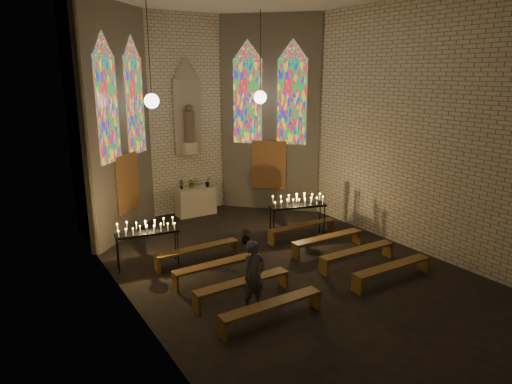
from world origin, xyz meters
TOP-DOWN VIEW (x-y plane):
  - floor at (0.00, 0.00)m, footprint 12.00×12.00m
  - room at (-0.00, 3.37)m, footprint 8.22×12.43m
  - altar at (0.00, 5.45)m, footprint 1.40×0.60m
  - flower_vase_left at (-0.49, 5.53)m, footprint 0.21×0.17m
  - flower_vase_center at (-0.09, 5.53)m, footprint 0.38×0.35m
  - flower_vase_right at (0.47, 5.37)m, footprint 0.24×0.21m
  - aisle_flower_pot at (0.07, 2.02)m, footprint 0.27×0.27m
  - votive_stand_left at (-3.00, 1.91)m, footprint 1.68×0.64m
  - votive_stand_right at (1.70, 1.60)m, footprint 1.83×0.88m
  - pew_left_0 at (-1.78, 1.44)m, footprint 2.36×0.36m
  - pew_right_0 at (1.78, 1.44)m, footprint 2.36×0.36m
  - pew_left_1 at (-1.78, 0.24)m, footprint 2.36×0.36m
  - pew_right_1 at (1.78, 0.24)m, footprint 2.36×0.36m
  - pew_left_2 at (-1.78, -0.96)m, footprint 2.36×0.36m
  - pew_right_2 at (1.78, -0.96)m, footprint 2.36×0.36m
  - pew_left_3 at (-1.78, -2.16)m, footprint 2.36×0.36m
  - pew_right_3 at (1.78, -2.16)m, footprint 2.36×0.36m
  - visitor at (-1.80, -1.50)m, footprint 0.62×0.44m

SIDE VIEW (x-z plane):
  - floor at x=0.00m, z-range 0.00..0.00m
  - aisle_flower_pot at x=0.07m, z-range 0.00..0.47m
  - pew_left_0 at x=-1.78m, z-range 0.14..0.59m
  - pew_right_0 at x=1.78m, z-range 0.14..0.59m
  - pew_left_1 at x=-1.78m, z-range 0.14..0.59m
  - pew_right_1 at x=1.78m, z-range 0.14..0.59m
  - pew_left_2 at x=-1.78m, z-range 0.14..0.59m
  - pew_right_2 at x=1.78m, z-range 0.14..0.59m
  - pew_left_3 at x=-1.78m, z-range 0.14..0.59m
  - pew_right_3 at x=1.78m, z-range 0.14..0.59m
  - altar at x=0.00m, z-range 0.00..1.00m
  - visitor at x=-1.80m, z-range 0.00..1.58m
  - votive_stand_left at x=-3.00m, z-range 0.43..1.64m
  - votive_stand_right at x=1.70m, z-range 0.47..1.77m
  - flower_vase_left at x=-0.49m, z-range 1.00..1.35m
  - flower_vase_center at x=-0.09m, z-range 1.00..1.36m
  - flower_vase_right at x=0.47m, z-range 1.00..1.37m
  - room at x=0.00m, z-range 0.21..7.22m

